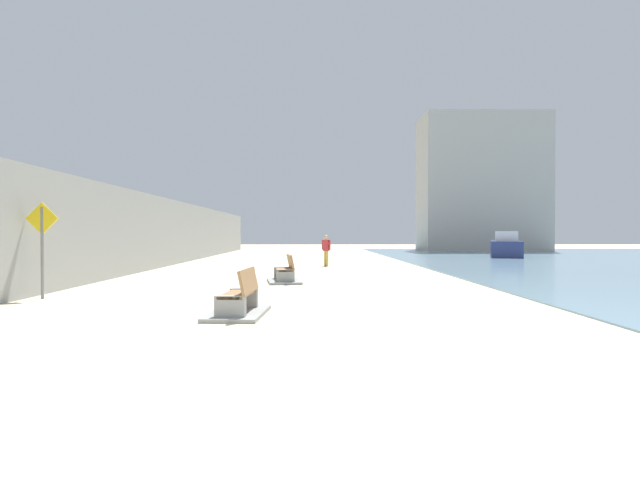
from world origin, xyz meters
name	(u,v)px	position (x,y,z in m)	size (l,w,h in m)	color
ground_plane	(303,270)	(0.00, 18.00, 0.00)	(120.00, 120.00, 0.00)	beige
seawall	(142,232)	(-7.50, 18.00, 1.78)	(0.80, 64.00, 3.55)	gray
bench_near	(239,304)	(-1.13, 4.07, 0.23)	(1.24, 2.17, 0.98)	gray
bench_far	(285,276)	(-0.55, 11.68, 0.23)	(1.36, 2.23, 0.98)	gray
person_walking	(326,248)	(1.16, 20.85, 0.95)	(0.45, 0.34, 1.63)	gold
boat_mid_bay	(506,247)	(14.63, 31.89, 0.76)	(3.95, 6.70, 1.84)	navy
pedestrian_sign	(42,239)	(-6.66, 7.02, 1.57)	(0.85, 0.08, 2.53)	slate
harbor_building	(482,184)	(17.34, 46.00, 6.68)	(12.00, 6.00, 13.37)	#ADAAA3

